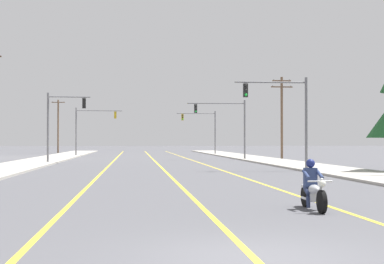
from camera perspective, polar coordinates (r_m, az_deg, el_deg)
name	(u,v)px	position (r m, az deg, el deg)	size (l,w,h in m)	color
ground_plane	(254,257)	(9.83, 6.38, -12.59)	(400.00, 400.00, 0.00)	#515156
lane_stripe_center	(155,161)	(54.48, -3.80, -2.98)	(0.16, 100.00, 0.01)	yellow
lane_stripe_left	(113,161)	(54.48, -8.04, -2.97)	(0.16, 100.00, 0.01)	yellow
lane_stripe_right	(194,161)	(54.76, 0.24, -2.97)	(0.16, 100.00, 0.01)	yellow
sidewalk_kerb_right	(278,162)	(51.12, 8.77, -3.04)	(4.40, 110.00, 0.14)	#ADA89E
sidewalk_kerb_left	(31,163)	(50.23, -16.11, -3.05)	(4.40, 110.00, 0.14)	#ADA89E
motorcycle_with_rider	(313,189)	(16.55, 12.20, -5.75)	(0.70, 2.19, 1.46)	black
traffic_signal_near_right	(286,109)	(37.46, 9.53, 2.34)	(4.89, 0.37, 6.20)	slate
traffic_signal_near_left	(60,118)	(50.42, -13.32, 1.44)	(3.75, 0.42, 6.20)	slate
traffic_signal_mid_right	(228,120)	(57.86, 3.64, 1.27)	(6.08, 0.42, 6.20)	slate
traffic_signal_mid_left	(90,124)	(72.71, -10.37, 0.83)	(5.93, 0.58, 6.20)	slate
traffic_signal_far_right	(204,126)	(79.27, 1.22, 0.67)	(5.61, 0.59, 6.20)	slate
utility_pole_right_far	(282,115)	(59.84, 9.14, 1.74)	(2.32, 0.26, 8.73)	brown
utility_pole_left_far	(58,125)	(93.19, -13.50, 0.69)	(2.14, 0.26, 8.62)	brown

